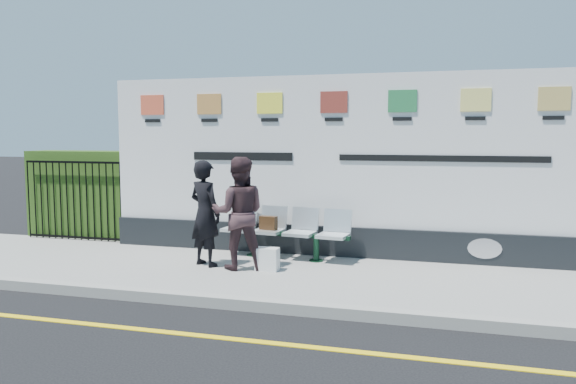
{
  "coord_description": "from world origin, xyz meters",
  "views": [
    {
      "loc": [
        2.26,
        -5.34,
        2.14
      ],
      "look_at": [
        -0.08,
        3.05,
        1.25
      ],
      "focal_mm": 35.0,
      "sensor_mm": 36.0,
      "label": 1
    }
  ],
  "objects_px": {
    "bench": "(284,244)",
    "woman_right": "(239,213)",
    "billboard": "(334,178)",
    "woman_left": "(205,213)"
  },
  "relations": [
    {
      "from": "bench",
      "to": "woman_right",
      "type": "relative_size",
      "value": 1.26
    },
    {
      "from": "woman_right",
      "to": "bench",
      "type": "bearing_deg",
      "value": -136.05
    },
    {
      "from": "bench",
      "to": "woman_right",
      "type": "bearing_deg",
      "value": -111.76
    },
    {
      "from": "billboard",
      "to": "woman_left",
      "type": "bearing_deg",
      "value": -143.76
    },
    {
      "from": "billboard",
      "to": "woman_left",
      "type": "relative_size",
      "value": 4.89
    },
    {
      "from": "bench",
      "to": "woman_right",
      "type": "distance_m",
      "value": 1.15
    },
    {
      "from": "billboard",
      "to": "bench",
      "type": "relative_size",
      "value": 3.75
    },
    {
      "from": "bench",
      "to": "woman_right",
      "type": "xyz_separation_m",
      "value": [
        -0.46,
        -0.86,
        0.62
      ]
    },
    {
      "from": "bench",
      "to": "woman_left",
      "type": "height_order",
      "value": "woman_left"
    },
    {
      "from": "bench",
      "to": "woman_left",
      "type": "xyz_separation_m",
      "value": [
        -1.03,
        -0.81,
        0.59
      ]
    }
  ]
}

